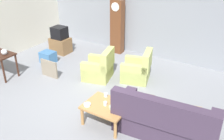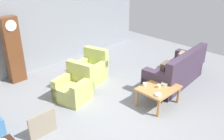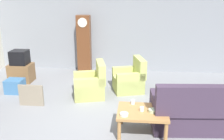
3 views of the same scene
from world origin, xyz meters
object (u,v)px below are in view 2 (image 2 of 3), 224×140
(armchair_olive_near, at_px, (74,88))
(framed_picture_leaning, at_px, (43,125))
(cup_white_porcelain, at_px, (159,86))
(couch_floral, at_px, (176,73))
(grandfather_clock, at_px, (13,50))
(armchair_olive_far, at_px, (91,70))
(coffee_table_wood, at_px, (158,90))
(cup_cream_tall, at_px, (169,80))
(cup_blue_rimmed, at_px, (145,84))
(bowl_shallow_green, at_px, (164,84))
(bowl_white_stacked, at_px, (158,95))

(armchair_olive_near, xyz_separation_m, framed_picture_leaning, (-1.33, -0.70, -0.04))
(framed_picture_leaning, relative_size, cup_white_porcelain, 6.93)
(couch_floral, distance_m, grandfather_clock, 4.67)
(armchair_olive_far, xyz_separation_m, coffee_table_wood, (0.31, -2.17, 0.10))
(framed_picture_leaning, relative_size, cup_cream_tall, 6.17)
(armchair_olive_near, relative_size, cup_blue_rimmed, 10.83)
(cup_cream_tall, bearing_deg, grandfather_clock, 121.78)
(grandfather_clock, relative_size, cup_cream_tall, 19.65)
(couch_floral, xyz_separation_m, grandfather_clock, (-3.13, 3.41, 0.61))
(coffee_table_wood, xyz_separation_m, framed_picture_leaning, (-2.64, 0.96, -0.14))
(armchair_olive_far, height_order, cup_cream_tall, armchair_olive_far)
(cup_blue_rimmed, bearing_deg, armchair_olive_far, 93.56)
(couch_floral, relative_size, bowl_shallow_green, 13.10)
(couch_floral, bearing_deg, cup_white_porcelain, -167.09)
(couch_floral, height_order, bowl_white_stacked, couch_floral)
(bowl_white_stacked, xyz_separation_m, bowl_shallow_green, (0.53, 0.20, 0.00))
(cup_cream_tall, bearing_deg, cup_white_porcelain, -179.58)
(coffee_table_wood, xyz_separation_m, cup_white_porcelain, (-0.02, -0.02, 0.11))
(cup_cream_tall, xyz_separation_m, bowl_white_stacked, (-0.75, -0.22, -0.02))
(cup_blue_rimmed, xyz_separation_m, cup_cream_tall, (0.60, -0.30, 0.00))
(armchair_olive_near, xyz_separation_m, bowl_shallow_green, (1.50, -1.69, 0.20))
(bowl_white_stacked, distance_m, bowl_shallow_green, 0.57)
(coffee_table_wood, bearing_deg, cup_cream_tall, -1.73)
(framed_picture_leaning, bearing_deg, bowl_shallow_green, -19.42)
(armchair_olive_far, distance_m, bowl_white_stacked, 2.40)
(couch_floral, distance_m, armchair_olive_near, 2.91)
(framed_picture_leaning, height_order, cup_white_porcelain, cup_white_porcelain)
(grandfather_clock, distance_m, cup_white_porcelain, 4.17)
(cup_white_porcelain, relative_size, bowl_white_stacked, 0.56)
(coffee_table_wood, bearing_deg, framed_picture_leaning, 159.94)
(coffee_table_wood, height_order, grandfather_clock, grandfather_clock)
(cup_white_porcelain, relative_size, cup_cream_tall, 0.89)
(grandfather_clock, height_order, bowl_shallow_green, grandfather_clock)
(armchair_olive_near, bearing_deg, coffee_table_wood, -51.67)
(cup_cream_tall, bearing_deg, framed_picture_leaning, 162.22)
(cup_blue_rimmed, distance_m, bowl_shallow_green, 0.50)
(couch_floral, distance_m, framed_picture_leaning, 3.95)
(bowl_white_stacked, bearing_deg, cup_blue_rimmed, 73.93)
(couch_floral, height_order, cup_blue_rimmed, couch_floral)
(couch_floral, bearing_deg, bowl_shallow_green, -163.84)
(couch_floral, relative_size, armchair_olive_far, 2.24)
(cup_white_porcelain, height_order, bowl_white_stacked, cup_white_porcelain)
(couch_floral, relative_size, cup_blue_rimmed, 24.64)
(coffee_table_wood, height_order, bowl_white_stacked, bowl_white_stacked)
(armchair_olive_near, xyz_separation_m, cup_blue_rimmed, (1.12, -1.38, 0.21))
(coffee_table_wood, xyz_separation_m, bowl_white_stacked, (-0.34, -0.23, 0.09))
(armchair_olive_far, bearing_deg, cup_white_porcelain, -82.30)
(couch_floral, xyz_separation_m, cup_cream_tall, (-0.84, -0.29, 0.17))
(cup_white_porcelain, distance_m, bowl_white_stacked, 0.39)
(bowl_white_stacked, bearing_deg, bowl_shallow_green, 20.51)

